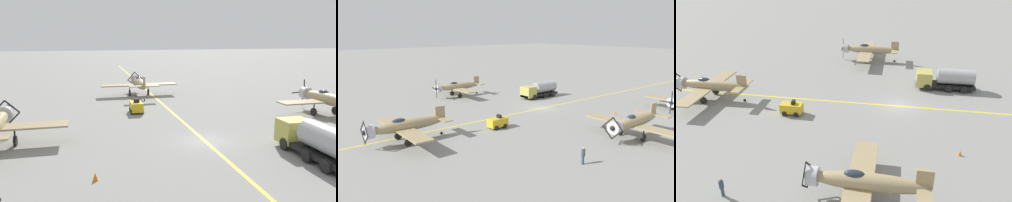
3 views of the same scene
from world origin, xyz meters
TOP-DOWN VIEW (x-y plane):
  - ground_plane at (0.00, 0.00)m, footprint 400.00×400.00m
  - taxiway_stripe at (0.00, 0.00)m, footprint 0.30×160.00m
  - airplane_far_center at (-2.10, 24.43)m, footprint 12.00×9.98m
  - airplane_mid_right at (17.55, 5.77)m, footprint 12.00×9.98m
  - fuel_tanker at (6.82, -6.19)m, footprint 2.68×8.00m
  - tow_tractor at (-4.34, 12.69)m, footprint 1.57×2.60m
  - ground_crew_walking at (-19.14, 13.66)m, footprint 0.38×0.38m
  - traffic_cone at (-9.89, -6.08)m, footprint 0.36×0.36m

SIDE VIEW (x-z plane):
  - ground_plane at x=0.00m, z-range 0.00..0.00m
  - taxiway_stripe at x=0.00m, z-range 0.00..0.01m
  - traffic_cone at x=-9.89m, z-range 0.00..0.55m
  - tow_tractor at x=-4.34m, z-range -0.11..1.69m
  - ground_crew_walking at x=-19.14m, z-range 0.08..1.83m
  - fuel_tanker at x=6.82m, z-range 0.02..3.00m
  - airplane_far_center at x=-2.10m, z-range 0.19..3.84m
  - airplane_mid_right at x=17.55m, z-range 0.11..3.91m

